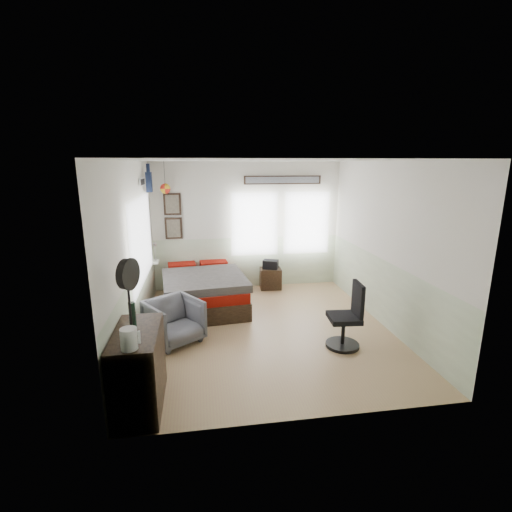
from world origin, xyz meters
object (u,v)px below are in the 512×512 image
(nightstand, at_px, (270,278))
(task_chair, at_px, (347,321))
(dresser, at_px, (139,369))
(armchair, at_px, (174,321))
(bed, at_px, (203,290))

(nightstand, xyz_separation_m, task_chair, (0.61, -2.78, 0.18))
(dresser, xyz_separation_m, nightstand, (2.21, 3.75, -0.23))
(dresser, distance_m, nightstand, 4.36)
(task_chair, bearing_deg, armchair, 172.59)
(nightstand, bearing_deg, armchair, -126.60)
(bed, bearing_deg, nightstand, 22.19)
(armchair, height_order, nightstand, armchair)
(bed, bearing_deg, task_chair, -50.07)
(dresser, bearing_deg, bed, 75.81)
(bed, bearing_deg, armchair, -113.79)
(dresser, bearing_deg, armchair, 79.12)
(dresser, xyz_separation_m, task_chair, (2.82, 0.96, -0.05))
(bed, xyz_separation_m, task_chair, (2.08, -1.99, 0.09))
(dresser, relative_size, nightstand, 2.23)
(bed, xyz_separation_m, nightstand, (1.46, 0.79, -0.09))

